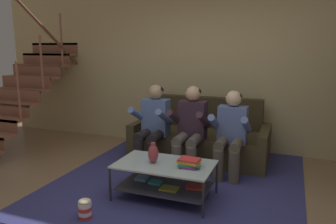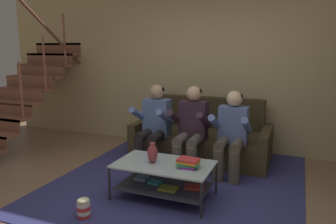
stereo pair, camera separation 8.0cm
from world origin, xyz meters
name	(u,v)px [view 2 (the right image)]	position (x,y,z in m)	size (l,w,h in m)	color
ground	(157,211)	(0.00, 0.00, 0.00)	(16.80, 16.80, 0.00)	#927153
back_partition	(217,62)	(0.00, 2.46, 1.45)	(8.40, 0.12, 2.90)	tan
staircase_run	(29,81)	(-3.17, 1.55, 1.10)	(1.09, 2.69, 2.89)	#965B47
couch	(202,139)	(-0.06, 1.85, 0.29)	(2.04, 0.95, 0.91)	#453B25
person_seated_left	(154,122)	(-0.62, 1.28, 0.63)	(0.50, 0.58, 1.16)	black
person_seated_middle	(191,125)	(-0.06, 1.28, 0.63)	(0.50, 0.58, 1.17)	#5F5851
person_seated_right	(232,131)	(0.50, 1.28, 0.62)	(0.50, 0.58, 1.13)	brown
coffee_table	(164,175)	(-0.06, 0.33, 0.27)	(1.09, 0.65, 0.41)	#ABC2C2
area_rug	(183,177)	(-0.06, 0.96, 0.01)	(3.00, 3.46, 0.01)	navy
vase	(153,153)	(-0.19, 0.31, 0.52)	(0.12, 0.12, 0.23)	#93363F
book_stack	(188,163)	(0.23, 0.32, 0.46)	(0.26, 0.21, 0.09)	purple
popcorn_tub	(84,208)	(-0.64, -0.40, 0.10)	(0.13, 0.13, 0.21)	red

